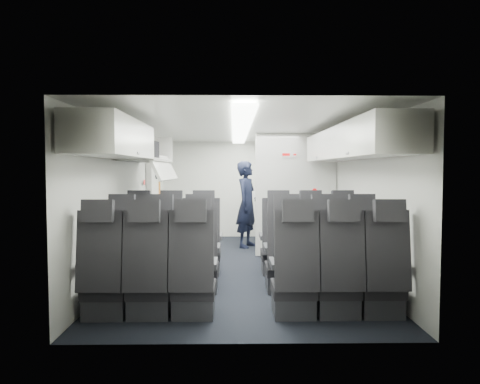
{
  "coord_description": "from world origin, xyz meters",
  "views": [
    {
      "loc": [
        -0.1,
        -6.65,
        1.52
      ],
      "look_at": [
        0.0,
        0.4,
        1.15
      ],
      "focal_mm": 32.0,
      "sensor_mm": 36.0,
      "label": 1
    }
  ],
  "objects_px": {
    "boarding_door": "(154,199)",
    "carry_on_bag": "(143,150)",
    "seat_row_front": "(241,247)",
    "galley_unit": "(282,195)",
    "seat_row_mid": "(242,260)",
    "seat_row_rear": "(244,279)",
    "flight_attendant": "(247,204)"
  },
  "relations": [
    {
      "from": "flight_attendant",
      "to": "boarding_door",
      "type": "bearing_deg",
      "value": 118.86
    },
    {
      "from": "seat_row_rear",
      "to": "carry_on_bag",
      "type": "height_order",
      "value": "carry_on_bag"
    },
    {
      "from": "galley_unit",
      "to": "boarding_door",
      "type": "height_order",
      "value": "galley_unit"
    },
    {
      "from": "seat_row_front",
      "to": "galley_unit",
      "type": "height_order",
      "value": "galley_unit"
    },
    {
      "from": "flight_attendant",
      "to": "carry_on_bag",
      "type": "bearing_deg",
      "value": 170.87
    },
    {
      "from": "galley_unit",
      "to": "flight_attendant",
      "type": "height_order",
      "value": "galley_unit"
    },
    {
      "from": "seat_row_rear",
      "to": "flight_attendant",
      "type": "relative_size",
      "value": 1.97
    },
    {
      "from": "seat_row_mid",
      "to": "galley_unit",
      "type": "xyz_separation_m",
      "value": [
        0.95,
        4.15,
        0.55
      ]
    },
    {
      "from": "seat_row_front",
      "to": "galley_unit",
      "type": "relative_size",
      "value": 1.75
    },
    {
      "from": "seat_row_rear",
      "to": "galley_unit",
      "type": "bearing_deg",
      "value": 79.35
    },
    {
      "from": "seat_row_mid",
      "to": "flight_attendant",
      "type": "distance_m",
      "value": 3.17
    },
    {
      "from": "seat_row_mid",
      "to": "flight_attendant",
      "type": "relative_size",
      "value": 1.97
    },
    {
      "from": "seat_row_front",
      "to": "carry_on_bag",
      "type": "xyz_separation_m",
      "value": [
        -1.37,
        -0.1,
        1.39
      ]
    },
    {
      "from": "seat_row_rear",
      "to": "carry_on_bag",
      "type": "distance_m",
      "value": 2.59
    },
    {
      "from": "seat_row_mid",
      "to": "galley_unit",
      "type": "distance_m",
      "value": 4.3
    },
    {
      "from": "boarding_door",
      "to": "carry_on_bag",
      "type": "bearing_deg",
      "value": -83.02
    },
    {
      "from": "seat_row_rear",
      "to": "boarding_door",
      "type": "bearing_deg",
      "value": 112.87
    },
    {
      "from": "galley_unit",
      "to": "flight_attendant",
      "type": "relative_size",
      "value": 1.13
    },
    {
      "from": "seat_row_mid",
      "to": "galley_unit",
      "type": "relative_size",
      "value": 1.75
    },
    {
      "from": "flight_attendant",
      "to": "seat_row_front",
      "type": "bearing_deg",
      "value": -159.85
    },
    {
      "from": "carry_on_bag",
      "to": "flight_attendant",
      "type": "bearing_deg",
      "value": 60.02
    },
    {
      "from": "seat_row_mid",
      "to": "seat_row_rear",
      "type": "distance_m",
      "value": 0.9
    },
    {
      "from": "seat_row_front",
      "to": "carry_on_bag",
      "type": "bearing_deg",
      "value": -176.03
    },
    {
      "from": "seat_row_front",
      "to": "galley_unit",
      "type": "distance_m",
      "value": 3.43
    },
    {
      "from": "boarding_door",
      "to": "carry_on_bag",
      "type": "xyz_separation_m",
      "value": [
        0.27,
        -2.18,
        0.84
      ]
    },
    {
      "from": "boarding_door",
      "to": "seat_row_front",
      "type": "bearing_deg",
      "value": -51.84
    },
    {
      "from": "seat_row_front",
      "to": "seat_row_mid",
      "type": "distance_m",
      "value": 0.9
    },
    {
      "from": "galley_unit",
      "to": "boarding_door",
      "type": "bearing_deg",
      "value": -155.72
    },
    {
      "from": "flight_attendant",
      "to": "carry_on_bag",
      "type": "relative_size",
      "value": 4.3
    },
    {
      "from": "flight_attendant",
      "to": "carry_on_bag",
      "type": "xyz_separation_m",
      "value": [
        -1.53,
        -2.33,
        0.95
      ]
    },
    {
      "from": "seat_row_rear",
      "to": "flight_attendant",
      "type": "xyz_separation_m",
      "value": [
        0.16,
        4.03,
        0.44
      ]
    },
    {
      "from": "seat_row_front",
      "to": "carry_on_bag",
      "type": "relative_size",
      "value": 8.48
    }
  ]
}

